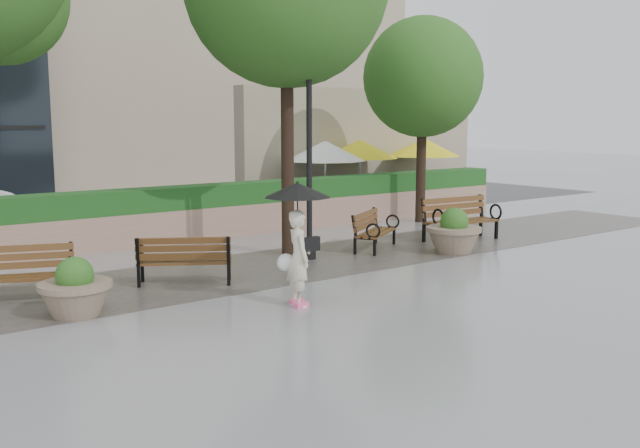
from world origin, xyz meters
TOP-DOWN VIEW (x-y plane):
  - ground at (0.00, 0.00)m, footprint 100.00×100.00m
  - cobble_strip at (0.00, 3.00)m, footprint 28.00×3.20m
  - hedge_wall at (0.00, 7.00)m, footprint 24.00×0.80m
  - cafe_wall at (9.50, 10.00)m, footprint 10.00×0.60m
  - cafe_hedge at (9.00, 7.80)m, footprint 8.00×0.50m
  - asphalt_street at (0.00, 11.00)m, footprint 40.00×7.00m
  - bench_1 at (-3.78, 3.12)m, footprint 1.83×1.24m
  - bench_2 at (-1.02, 2.68)m, footprint 1.77×1.43m
  - bench_3 at (4.04, 3.19)m, footprint 1.72×1.39m
  - bench_4 at (6.53, 2.83)m, footprint 2.05×0.98m
  - planter_left at (-3.32, 1.72)m, footprint 1.10×1.10m
  - planter_right at (5.18, 1.81)m, footprint 1.22×1.22m
  - lamppost at (2.16, 3.18)m, footprint 0.28×0.28m
  - tree_2 at (8.23, 5.85)m, footprint 3.50×3.42m
  - patio_umb_white at (6.68, 8.52)m, footprint 2.50×2.50m
  - patio_umb_yellow_a at (8.45, 8.96)m, footprint 2.50×2.50m
  - patio_umb_yellow_b at (11.08, 8.65)m, footprint 2.50×2.50m
  - pedestrian at (-0.22, 0.23)m, footprint 1.08×1.08m

SIDE VIEW (x-z plane):
  - ground at x=0.00m, z-range 0.00..0.00m
  - asphalt_street at x=0.00m, z-range 0.00..0.00m
  - cobble_strip at x=0.00m, z-range 0.00..0.01m
  - bench_3 at x=4.04m, z-range -0.18..0.70m
  - bench_2 at x=-1.02m, z-range -0.18..0.72m
  - bench_1 at x=-3.78m, z-range -0.19..0.73m
  - bench_4 at x=6.53m, z-range -0.21..0.85m
  - planter_left at x=-3.32m, z-range -0.10..0.83m
  - planter_right at x=5.18m, z-range -0.11..0.92m
  - cafe_hedge at x=9.00m, z-range 0.00..0.90m
  - hedge_wall at x=0.00m, z-range -0.01..1.34m
  - pedestrian at x=-0.22m, z-range 0.22..2.20m
  - patio_umb_white at x=6.68m, z-range 0.84..3.14m
  - patio_umb_yellow_a at x=8.45m, z-range 0.84..3.14m
  - patio_umb_yellow_b at x=11.08m, z-range 0.84..3.14m
  - cafe_wall at x=9.50m, z-range 0.00..4.00m
  - lamppost at x=2.16m, z-range -0.25..4.28m
  - tree_2 at x=8.23m, z-range 1.12..6.99m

